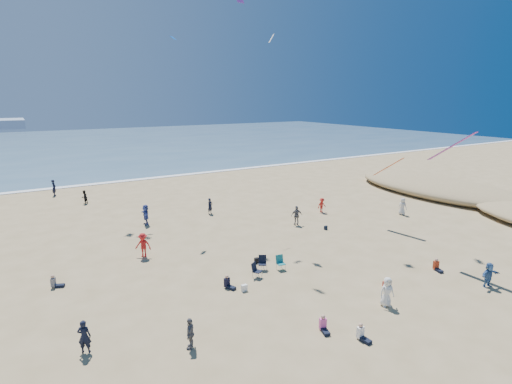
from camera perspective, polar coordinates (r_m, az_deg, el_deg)
ground at (r=18.37m, az=8.45°, el=-25.08°), size 220.00×220.00×0.00m
ocean at (r=106.90m, az=-26.16°, el=5.94°), size 220.00×100.00×0.06m
surf_line at (r=57.79m, az=-21.22°, el=1.16°), size 220.00×1.20×0.08m
standing_flyers at (r=29.89m, az=-3.49°, el=-7.28°), size 39.55×52.38×1.91m
seated_group at (r=23.73m, az=3.16°, el=-14.15°), size 23.26×14.48×0.84m
chair_cluster at (r=26.92m, az=1.58°, el=-10.46°), size 2.75×1.62×1.00m
white_tote at (r=24.70m, az=-1.69°, el=-13.53°), size 0.35×0.20×0.40m
black_backpack at (r=28.48m, az=0.09°, el=-9.75°), size 0.30×0.22×0.38m
cooler at (r=26.57m, az=18.18°, el=-12.34°), size 0.45×0.30×0.30m
navy_bag at (r=35.84m, az=9.93°, el=-5.05°), size 0.28×0.18×0.34m
kites_aloft at (r=30.13m, az=6.14°, el=20.55°), size 40.55×43.37×30.71m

